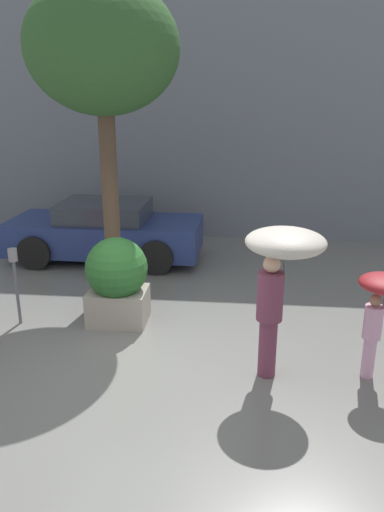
{
  "coord_description": "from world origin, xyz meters",
  "views": [
    {
      "loc": [
        1.42,
        -5.95,
        3.56
      ],
      "look_at": [
        0.66,
        1.6,
        1.05
      ],
      "focal_mm": 35.0,
      "sensor_mm": 36.0,
      "label": 1
    }
  ],
  "objects_px": {
    "street_tree": "(103,51)",
    "parking_meter": "(15,270)",
    "person_adult": "(281,263)",
    "person_child": "(381,300)",
    "planter_box": "(117,279)",
    "parked_car_near": "(105,232)"
  },
  "relations": [
    {
      "from": "person_adult",
      "to": "street_tree",
      "type": "relative_size",
      "value": 0.38
    },
    {
      "from": "planter_box",
      "to": "parking_meter",
      "type": "xyz_separation_m",
      "value": [
        -1.57,
        -0.22,
        0.17
      ]
    },
    {
      "from": "planter_box",
      "to": "person_adult",
      "type": "bearing_deg",
      "value": -29.46
    },
    {
      "from": "person_adult",
      "to": "parking_meter",
      "type": "xyz_separation_m",
      "value": [
        -4.0,
        1.15,
        -0.66
      ]
    },
    {
      "from": "street_tree",
      "to": "parking_meter",
      "type": "distance_m",
      "value": 3.75
    },
    {
      "from": "parking_meter",
      "to": "street_tree",
      "type": "bearing_deg",
      "value": 49.1
    },
    {
      "from": "person_adult",
      "to": "parking_meter",
      "type": "relative_size",
      "value": 1.58
    },
    {
      "from": "parked_car_near",
      "to": "parking_meter",
      "type": "relative_size",
      "value": 3.33
    },
    {
      "from": "person_adult",
      "to": "person_child",
      "type": "xyz_separation_m",
      "value": [
        1.26,
        0.04,
        -0.45
      ]
    },
    {
      "from": "person_adult",
      "to": "parking_meter",
      "type": "distance_m",
      "value": 4.21
    },
    {
      "from": "street_tree",
      "to": "parking_meter",
      "type": "relative_size",
      "value": 4.19
    },
    {
      "from": "person_adult",
      "to": "parking_meter",
      "type": "height_order",
      "value": "person_adult"
    },
    {
      "from": "person_adult",
      "to": "person_child",
      "type": "distance_m",
      "value": 1.34
    },
    {
      "from": "parked_car_near",
      "to": "street_tree",
      "type": "distance_m",
      "value": 4.1
    },
    {
      "from": "planter_box",
      "to": "parked_car_near",
      "type": "xyz_separation_m",
      "value": [
        -1.04,
        3.13,
        -0.12
      ]
    },
    {
      "from": "planter_box",
      "to": "parked_car_near",
      "type": "distance_m",
      "value": 3.3
    },
    {
      "from": "person_adult",
      "to": "person_child",
      "type": "bearing_deg",
      "value": 1.15
    },
    {
      "from": "person_child",
      "to": "parking_meter",
      "type": "bearing_deg",
      "value": -148.84
    },
    {
      "from": "planter_box",
      "to": "person_adult",
      "type": "relative_size",
      "value": 0.71
    },
    {
      "from": "person_adult",
      "to": "parked_car_near",
      "type": "bearing_deg",
      "value": 127.16
    },
    {
      "from": "person_adult",
      "to": "street_tree",
      "type": "xyz_separation_m",
      "value": [
        -2.79,
        2.55,
        2.6
      ]
    },
    {
      "from": "parking_meter",
      "to": "parked_car_near",
      "type": "bearing_deg",
      "value": 81.0
    }
  ]
}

